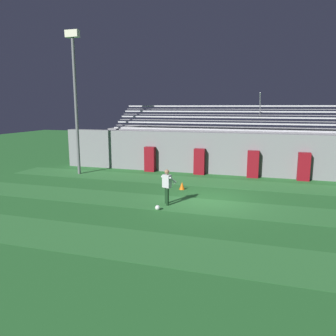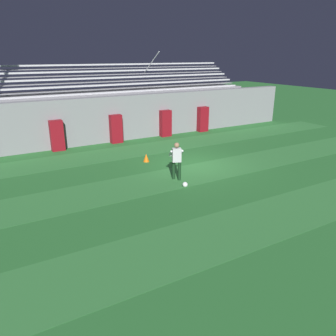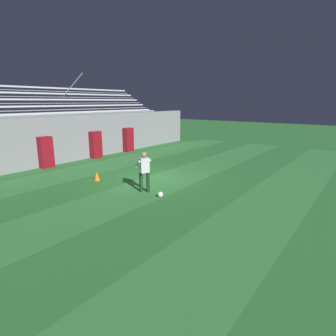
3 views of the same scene
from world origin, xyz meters
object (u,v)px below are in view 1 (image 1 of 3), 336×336
object	(u,v)px
padding_pillar_far_right	(304,167)
floodlight_pole	(75,87)
goalkeeper	(167,184)
traffic_cone	(182,186)
padding_pillar_gate_left	(199,162)
soccer_ball	(158,208)
padding_pillar_far_left	(150,159)
padding_pillar_gate_right	(253,164)

from	to	relation	value
padding_pillar_far_right	floodlight_pole	size ratio (longest dim) A/B	0.19
goalkeeper	traffic_cone	bearing A→B (deg)	90.81
padding_pillar_gate_left	traffic_cone	distance (m)	4.40
traffic_cone	soccer_ball	bearing A→B (deg)	-91.58
goalkeeper	traffic_cone	size ratio (longest dim) A/B	3.98
padding_pillar_far_left	floodlight_pole	distance (m)	6.88
traffic_cone	padding_pillar_gate_right	bearing A→B (deg)	50.60
padding_pillar_gate_right	goalkeeper	bearing A→B (deg)	-115.86
padding_pillar_far_left	padding_pillar_far_right	size ratio (longest dim) A/B	1.00
padding_pillar_far_right	goalkeeper	bearing A→B (deg)	-132.01
padding_pillar_far_left	padding_pillar_gate_left	bearing A→B (deg)	0.00
traffic_cone	padding_pillar_far_left	bearing A→B (deg)	128.55
padding_pillar_gate_right	traffic_cone	distance (m)	5.67
padding_pillar_gate_right	soccer_ball	xyz separation A→B (m)	(-3.68, -8.24, -0.76)
goalkeeper	traffic_cone	world-z (taller)	goalkeeper
padding_pillar_gate_right	floodlight_pole	world-z (taller)	floodlight_pole
padding_pillar_gate_left	traffic_cone	size ratio (longest dim) A/B	4.14
goalkeeper	soccer_ball	distance (m)	1.28
traffic_cone	padding_pillar_far_right	bearing A→B (deg)	33.37
padding_pillar_far_right	traffic_cone	world-z (taller)	padding_pillar_far_right
padding_pillar_far_right	floodlight_pole	bearing A→B (deg)	-171.32
padding_pillar_far_right	floodlight_pole	world-z (taller)	floodlight_pole
padding_pillar_gate_right	padding_pillar_far_right	world-z (taller)	same
padding_pillar_far_left	padding_pillar_far_right	xyz separation A→B (m)	(10.07, 0.00, 0.00)
soccer_ball	traffic_cone	bearing A→B (deg)	88.42
padding_pillar_gate_left	traffic_cone	xyz separation A→B (m)	(-0.08, -4.35, -0.66)
soccer_ball	padding_pillar_gate_left	bearing A→B (deg)	88.73
padding_pillar_far_left	traffic_cone	world-z (taller)	padding_pillar_far_left
padding_pillar_far_left	traffic_cone	xyz separation A→B (m)	(3.47, -4.35, -0.66)
padding_pillar_gate_right	soccer_ball	bearing A→B (deg)	-114.08
padding_pillar_gate_right	padding_pillar_far_right	size ratio (longest dim) A/B	1.00
padding_pillar_gate_right	padding_pillar_gate_left	bearing A→B (deg)	180.00
padding_pillar_gate_right	traffic_cone	bearing A→B (deg)	-129.40
padding_pillar_far_left	goalkeeper	xyz separation A→B (m)	(3.51, -7.29, 0.08)
padding_pillar_far_left	traffic_cone	bearing A→B (deg)	-51.45
goalkeeper	soccer_ball	world-z (taller)	goalkeeper
padding_pillar_far_left	traffic_cone	size ratio (longest dim) A/B	4.14
goalkeeper	padding_pillar_gate_left	bearing A→B (deg)	89.73
padding_pillar_gate_left	soccer_ball	world-z (taller)	padding_pillar_gate_left
padding_pillar_far_left	goalkeeper	world-z (taller)	padding_pillar_far_left
padding_pillar_gate_right	floodlight_pole	xyz separation A→B (m)	(-11.37, -2.20, 4.88)
padding_pillar_gate_left	padding_pillar_far_left	world-z (taller)	same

